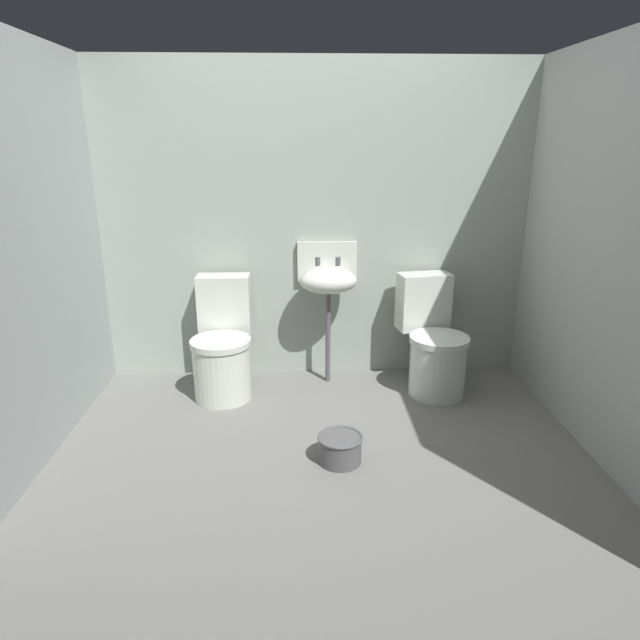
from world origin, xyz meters
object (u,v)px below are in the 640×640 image
(toilet_left, at_px, (223,349))
(sink, at_px, (328,279))
(toilet_right, at_px, (433,346))
(bucket, at_px, (340,448))

(toilet_left, height_order, sink, sink)
(toilet_right, distance_m, sink, 0.86)
(toilet_right, height_order, bucket, toilet_right)
(toilet_left, xyz_separation_m, bucket, (0.74, -0.91, -0.24))
(toilet_left, distance_m, bucket, 1.19)
(toilet_left, bearing_deg, toilet_right, 179.41)
(toilet_left, relative_size, toilet_right, 1.00)
(toilet_left, bearing_deg, sink, -166.04)
(sink, bearing_deg, toilet_left, -165.43)
(toilet_right, bearing_deg, sink, -25.20)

